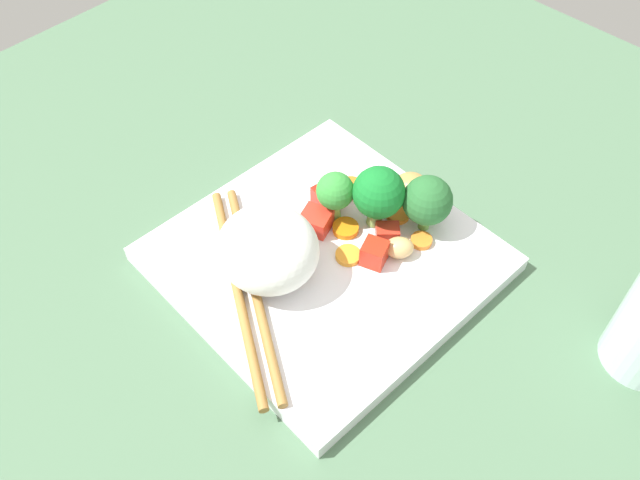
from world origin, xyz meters
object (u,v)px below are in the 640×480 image
at_px(chopstick_pair, 246,289).
at_px(broccoli_floret_2, 427,201).
at_px(carrot_slice_1, 398,215).
at_px(square_plate, 325,259).
at_px(rice_mound, 268,249).

bearing_deg(chopstick_pair, broccoli_floret_2, 100.77).
relative_size(broccoli_floret_2, carrot_slice_1, 2.57).
bearing_deg(carrot_slice_1, square_plate, 167.04).
distance_m(square_plate, broccoli_floret_2, 0.11).
xyz_separation_m(rice_mound, broccoli_floret_2, (0.15, -0.07, -0.00)).
bearing_deg(carrot_slice_1, broccoli_floret_2, -69.89).
xyz_separation_m(broccoli_floret_2, chopstick_pair, (-0.18, 0.07, -0.03)).
bearing_deg(square_plate, chopstick_pair, 165.30).
bearing_deg(chopstick_pair, rice_mound, 120.68).
bearing_deg(rice_mound, carrot_slice_1, -16.55).
distance_m(rice_mound, chopstick_pair, 0.04).
bearing_deg(chopstick_pair, square_plate, 106.71).
xyz_separation_m(square_plate, carrot_slice_1, (0.09, -0.02, 0.01)).
relative_size(rice_mound, chopstick_pair, 0.43).
relative_size(rice_mound, carrot_slice_1, 4.02).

